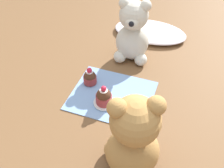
# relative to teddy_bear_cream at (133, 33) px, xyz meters

# --- Properties ---
(ground_plane) EXTENTS (4.00, 4.00, 0.00)m
(ground_plane) POSITION_rel_teddy_bear_cream_xyz_m (-0.00, -0.23, -0.12)
(ground_plane) COLOR brown
(knitted_placemat) EXTENTS (0.28, 0.23, 0.01)m
(knitted_placemat) POSITION_rel_teddy_bear_cream_xyz_m (-0.00, -0.23, -0.11)
(knitted_placemat) COLOR #7A9ED1
(knitted_placemat) RESTS_ON ground_plane
(tulle_cloth) EXTENTS (0.32, 0.19, 0.03)m
(tulle_cloth) POSITION_rel_teddy_bear_cream_xyz_m (0.03, 0.19, -0.10)
(tulle_cloth) COLOR silver
(tulle_cloth) RESTS_ON ground_plane
(teddy_bear_cream) EXTENTS (0.14, 0.13, 0.25)m
(teddy_bear_cream) POSITION_rel_teddy_bear_cream_xyz_m (0.00, 0.00, 0.00)
(teddy_bear_cream) COLOR beige
(teddy_bear_cream) RESTS_ON ground_plane
(teddy_bear_tan) EXTENTS (0.17, 0.17, 0.27)m
(teddy_bear_tan) POSITION_rel_teddy_bear_cream_xyz_m (0.13, -0.46, 0.01)
(teddy_bear_tan) COLOR #B78447
(teddy_bear_tan) RESTS_ON ground_plane
(cupcake_near_cream_bear) EXTENTS (0.05, 0.05, 0.07)m
(cupcake_near_cream_bear) POSITION_rel_teddy_bear_cream_xyz_m (-0.10, -0.20, -0.09)
(cupcake_near_cream_bear) COLOR #993333
(cupcake_near_cream_bear) RESTS_ON knitted_placemat
(saucer_plate) EXTENTS (0.07, 0.07, 0.01)m
(saucer_plate) POSITION_rel_teddy_bear_cream_xyz_m (-0.01, -0.28, -0.11)
(saucer_plate) COLOR silver
(saucer_plate) RESTS_ON knitted_placemat
(cupcake_near_tan_bear) EXTENTS (0.05, 0.05, 0.07)m
(cupcake_near_tan_bear) POSITION_rel_teddy_bear_cream_xyz_m (-0.01, -0.28, -0.08)
(cupcake_near_tan_bear) COLOR #993333
(cupcake_near_tan_bear) RESTS_ON saucer_plate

